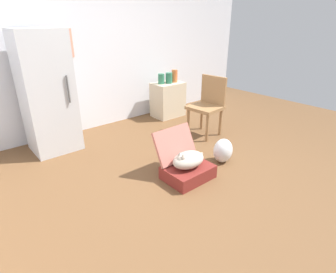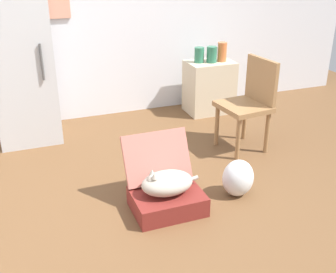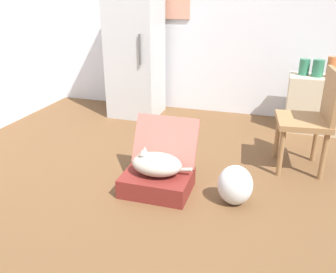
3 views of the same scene
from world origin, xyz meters
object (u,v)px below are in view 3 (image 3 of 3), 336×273
at_px(vase_short, 332,67).
at_px(vase_round, 318,68).
at_px(suitcase_base, 157,182).
at_px(vase_tall, 304,67).
at_px(refrigerator, 135,52).
at_px(side_table, 312,103).
at_px(plastic_bag_white, 235,185).
at_px(cat, 156,164).
at_px(chair, 312,116).

height_order(vase_short, vase_round, vase_short).
bearing_deg(vase_round, suitcase_base, -124.57).
bearing_deg(vase_tall, vase_short, -9.18).
distance_m(refrigerator, vase_short, 2.28).
bearing_deg(vase_short, side_table, 169.90).
height_order(side_table, vase_tall, vase_tall).
height_order(plastic_bag_white, refrigerator, refrigerator).
distance_m(cat, vase_tall, 2.23).
height_order(cat, chair, chair).
distance_m(vase_short, vase_round, 0.14).
relative_size(suitcase_base, refrigerator, 0.33).
xyz_separation_m(cat, vase_short, (1.40, 1.82, 0.50)).
bearing_deg(vase_short, cat, -127.45).
bearing_deg(plastic_bag_white, refrigerator, 129.90).
distance_m(suitcase_base, vase_short, 2.39).
distance_m(side_table, vase_short, 0.45).
relative_size(vase_short, vase_round, 1.21).
relative_size(plastic_bag_white, chair, 0.35).
bearing_deg(suitcase_base, vase_short, 52.66).
bearing_deg(vase_tall, suitcase_base, -120.79).
bearing_deg(chair, cat, -62.17).
bearing_deg(cat, vase_round, 55.32).
distance_m(refrigerator, side_table, 2.20).
distance_m(refrigerator, vase_tall, 2.00).
relative_size(refrigerator, vase_tall, 9.03).
distance_m(cat, plastic_bag_white, 0.63).
bearing_deg(side_table, chair, -95.00).
height_order(refrigerator, side_table, refrigerator).
xyz_separation_m(suitcase_base, vase_round, (1.25, 1.82, 0.65)).
distance_m(suitcase_base, chair, 1.46).
relative_size(suitcase_base, vase_short, 2.38).
relative_size(side_table, chair, 0.69).
bearing_deg(vase_round, plastic_bag_white, -109.23).
bearing_deg(plastic_bag_white, suitcase_base, 179.99).
distance_m(cat, vase_short, 2.35).
bearing_deg(plastic_bag_white, vase_tall, 75.16).
relative_size(cat, vase_short, 2.14).
bearing_deg(plastic_bag_white, vase_short, 67.03).
bearing_deg(vase_round, chair, -95.15).
bearing_deg(refrigerator, plastic_bag_white, -50.10).
bearing_deg(vase_round, side_table, 90.00).
xyz_separation_m(plastic_bag_white, chair, (0.54, 0.77, 0.34)).
xyz_separation_m(cat, side_table, (1.26, 1.85, 0.07)).
bearing_deg(cat, refrigerator, 116.08).
bearing_deg(vase_short, refrigerator, -179.36).
relative_size(cat, vase_tall, 2.72).
height_order(cat, vase_short, vase_short).
height_order(cat, plastic_bag_white, cat).
relative_size(plastic_bag_white, vase_tall, 1.77).
xyz_separation_m(cat, vase_tall, (1.12, 1.87, 0.48)).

